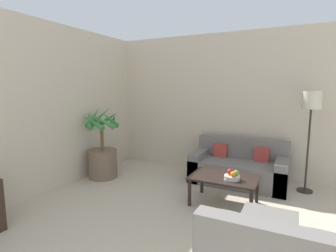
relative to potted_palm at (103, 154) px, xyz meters
name	(u,v)px	position (x,y,z in m)	size (l,w,h in m)	color
wall_back	(267,106)	(2.71, 1.33, 0.91)	(7.66, 0.06, 2.70)	beige
potted_palm	(103,154)	(0.00, 0.00, 0.00)	(0.70, 0.71, 1.34)	brown
sofa_loveseat	(238,168)	(2.34, 0.84, -0.18)	(1.61, 0.77, 0.76)	slate
floor_lamp	(311,108)	(3.39, 0.92, 0.92)	(0.29, 0.29, 1.62)	#2D2823
coffee_table	(224,180)	(2.33, -0.13, -0.08)	(0.94, 0.62, 0.42)	black
fruit_bowl	(232,177)	(2.45, -0.21, 0.00)	(0.21, 0.21, 0.06)	beige
apple_red	(230,172)	(2.42, -0.20, 0.08)	(0.08, 0.08, 0.08)	red
apple_green	(236,173)	(2.51, -0.19, 0.07)	(0.08, 0.08, 0.08)	olive
orange_fruit	(233,174)	(2.48, -0.27, 0.07)	(0.08, 0.08, 0.08)	orange
ottoman	(268,232)	(3.01, -0.94, -0.27)	(0.56, 0.51, 0.34)	slate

